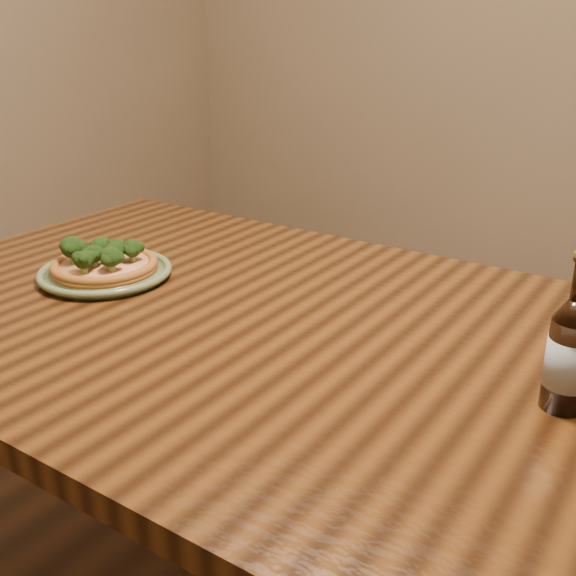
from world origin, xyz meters
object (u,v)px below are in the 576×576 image
Objects in this scene: plate at (105,272)px; table at (300,379)px; pizza at (104,263)px; beer_bottle at (570,353)px.

table is at bearing 2.41° from plate.
plate is 1.26× the size of pizza.
plate is 1.22× the size of beer_bottle.
pizza reaches higher than plate.
table is at bearing 172.96° from beer_bottle.
beer_bottle is at bearing 0.55° from pizza.
table is 6.43× the size of plate.
pizza is at bearing 175.21° from beer_bottle.
table is 0.44m from plate.
plate is 0.83m from beer_bottle.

